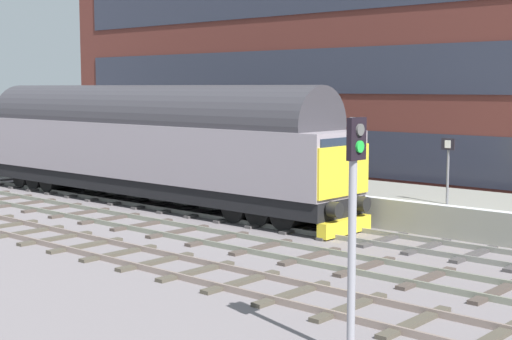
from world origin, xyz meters
TOP-DOWN VIEW (x-y plane):
  - ground_plane at (0.00, 0.00)m, footprint 140.00×140.00m
  - track_main at (0.00, 0.00)m, footprint 2.50×60.00m
  - track_adjacent_west at (-3.21, -0.00)m, footprint 2.50×60.00m
  - track_adjacent_far_west at (-6.43, 0.00)m, footprint 2.50×60.00m
  - station_platform at (3.60, 0.00)m, footprint 4.00×44.00m
  - station_building at (9.63, 3.39)m, footprint 5.58×36.96m
  - diesel_locomotive at (0.00, 8.17)m, footprint 2.74×19.69m
  - signal_post_mid at (-8.76, -7.80)m, footprint 0.44×0.22m
  - platform_number_sign at (1.98, -3.96)m, footprint 0.10×0.44m

SIDE VIEW (x-z plane):
  - ground_plane at x=0.00m, z-range 0.00..0.00m
  - track_main at x=0.00m, z-range -0.02..0.13m
  - track_adjacent_far_west at x=-6.43m, z-range -0.02..0.13m
  - track_adjacent_west at x=-3.21m, z-range -0.02..0.13m
  - station_platform at x=3.60m, z-range 0.00..1.01m
  - platform_number_sign at x=1.98m, z-range 1.34..3.38m
  - diesel_locomotive at x=0.00m, z-range 0.15..4.83m
  - signal_post_mid at x=-8.76m, z-range 0.53..4.65m
  - station_building at x=9.63m, z-range 0.00..13.65m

